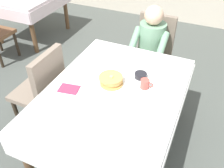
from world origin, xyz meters
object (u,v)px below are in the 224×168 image
Objects in this scene: chair_left_side at (43,87)px; syrup_pitcher at (89,64)px; plate_breakfast at (111,84)px; breakfast_stack at (111,80)px; knife_right_of_plate at (131,92)px; background_table_far at (29,1)px; bowl_butter at (141,75)px; dining_table_main at (114,99)px; chair_diner at (153,49)px; spoon_near_edge at (95,105)px; fork_left_of_plate at (91,80)px; diner_person at (150,44)px; cup_coffee at (145,84)px.

syrup_pitcher is at bearing -62.39° from chair_left_side.
plate_breakfast is 1.30× the size of breakfast_stack.
plate_breakfast is 1.40× the size of knife_right_of_plate.
bowl_butter is at bearing -30.24° from background_table_far.
dining_table_main is 1.64× the size of chair_diner.
chair_left_side reaches higher than syrup_pitcher.
spoon_near_edge is (-0.20, -0.27, 0.00)m from knife_right_of_plate.
breakfast_stack is 0.20m from fork_left_of_plate.
dining_table_main is at bearing 89.10° from chair_diner.
background_table_far is at bearing 54.18° from fork_left_of_plate.
plate_breakfast is at bearing -27.91° from syrup_pitcher.
chair_diner reaches higher than knife_right_of_plate.
background_table_far is (-2.20, 1.90, -0.12)m from spoon_near_edge.
syrup_pitcher is (0.42, 0.22, 0.25)m from chair_left_side.
fork_left_of_plate is at bearing -149.71° from bowl_butter.
plate_breakfast reaches higher than dining_table_main.
syrup_pitcher is at bearing 66.21° from knife_right_of_plate.
spoon_near_edge is at bearing -107.82° from chair_left_side.
cup_coffee is (0.21, -0.87, 0.11)m from diner_person.
chair_diner reaches higher than cup_coffee.
diner_person is 0.88m from syrup_pitcher.
diner_person is (-0.00, -0.16, 0.14)m from chair_diner.
syrup_pitcher is (-0.37, -0.95, 0.25)m from chair_diner.
fork_left_of_plate reaches higher than background_table_far.
plate_breakfast is at bearing -82.41° from breakfast_stack.
dining_table_main is 7.62× the size of knife_right_of_plate.
syrup_pitcher is 0.07× the size of background_table_far.
spoon_near_edge reaches higher than dining_table_main.
fork_left_of_plate is at bearing -173.09° from breakfast_stack.
bowl_butter is (0.20, 0.20, -0.03)m from breakfast_stack.
chair_left_side reaches higher than plate_breakfast.
chair_left_side is 0.75m from plate_breakfast.
chair_diner is at bearing 89.10° from dining_table_main.
cup_coffee is (0.28, 0.08, 0.03)m from plate_breakfast.
breakfast_stack is 0.29m from cup_coffee.
background_table_far is (-1.91, 1.45, -0.15)m from syrup_pitcher.
chair_left_side reaches higher than spoon_near_edge.
cup_coffee is at bearing 32.26° from dining_table_main.
chair_diner is 8.45× the size of bowl_butter.
diner_person is 1.29m from chair_left_side.
plate_breakfast reaches higher than spoon_near_edge.
chair_diner is 1.41m from chair_left_side.
diner_person is 7.47× the size of spoon_near_edge.
bowl_butter is (0.20, 0.21, 0.01)m from plate_breakfast.
bowl_butter is (0.13, -0.74, 0.09)m from diner_person.
knife_right_of_plate is (0.12, -0.97, 0.07)m from diner_person.
chair_diner is 1.00× the size of chair_left_side.
cup_coffee reaches higher than bowl_butter.
knife_right_of_plate is at bearing -86.91° from fork_left_of_plate.
spoon_near_edge is (-0.08, -1.24, 0.07)m from diner_person.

